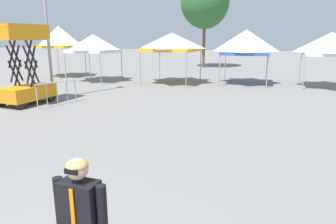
{
  "coord_description": "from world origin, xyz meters",
  "views": [
    {
      "loc": [
        2.45,
        -1.11,
        3.01
      ],
      "look_at": [
        0.32,
        5.35,
        1.3
      ],
      "focal_mm": 32.13,
      "sensor_mm": 36.0,
      "label": 1
    }
  ],
  "objects_px": {
    "canopy_tent_right_of_center": "(93,43)",
    "canopy_tent_behind_center": "(331,44)",
    "canopy_tent_far_right": "(246,42)",
    "scissor_lift": "(25,80)",
    "canopy_tent_behind_left": "(172,42)",
    "crowd_barrier_by_lift": "(57,89)",
    "canopy_tent_far_left": "(59,37)",
    "person_foreground": "(82,222)",
    "tree_behind_tents_left": "(205,2)"
  },
  "relations": [
    {
      "from": "tree_behind_tents_left",
      "to": "crowd_barrier_by_lift",
      "type": "bearing_deg",
      "value": -98.06
    },
    {
      "from": "canopy_tent_far_left",
      "to": "crowd_barrier_by_lift",
      "type": "relative_size",
      "value": 1.87
    },
    {
      "from": "canopy_tent_behind_left",
      "to": "crowd_barrier_by_lift",
      "type": "distance_m",
      "value": 8.64
    },
    {
      "from": "canopy_tent_behind_left",
      "to": "tree_behind_tents_left",
      "type": "relative_size",
      "value": 0.39
    },
    {
      "from": "canopy_tent_behind_center",
      "to": "tree_behind_tents_left",
      "type": "relative_size",
      "value": 0.37
    },
    {
      "from": "crowd_barrier_by_lift",
      "to": "person_foreground",
      "type": "bearing_deg",
      "value": -50.51
    },
    {
      "from": "scissor_lift",
      "to": "canopy_tent_behind_left",
      "type": "bearing_deg",
      "value": 61.97
    },
    {
      "from": "canopy_tent_right_of_center",
      "to": "canopy_tent_behind_left",
      "type": "relative_size",
      "value": 0.93
    },
    {
      "from": "canopy_tent_far_left",
      "to": "person_foreground",
      "type": "relative_size",
      "value": 2.13
    },
    {
      "from": "canopy_tent_far_left",
      "to": "canopy_tent_far_right",
      "type": "bearing_deg",
      "value": 2.75
    },
    {
      "from": "canopy_tent_behind_left",
      "to": "canopy_tent_far_right",
      "type": "relative_size",
      "value": 0.99
    },
    {
      "from": "scissor_lift",
      "to": "tree_behind_tents_left",
      "type": "distance_m",
      "value": 20.47
    },
    {
      "from": "person_foreground",
      "to": "tree_behind_tents_left",
      "type": "distance_m",
      "value": 28.53
    },
    {
      "from": "scissor_lift",
      "to": "crowd_barrier_by_lift",
      "type": "height_order",
      "value": "scissor_lift"
    },
    {
      "from": "canopy_tent_far_right",
      "to": "crowd_barrier_by_lift",
      "type": "xyz_separation_m",
      "value": [
        -7.47,
        -9.2,
        -1.92
      ]
    },
    {
      "from": "canopy_tent_behind_left",
      "to": "crowd_barrier_by_lift",
      "type": "relative_size",
      "value": 1.69
    },
    {
      "from": "canopy_tent_right_of_center",
      "to": "person_foreground",
      "type": "distance_m",
      "value": 18.5
    },
    {
      "from": "canopy_tent_far_left",
      "to": "tree_behind_tents_left",
      "type": "xyz_separation_m",
      "value": [
        8.95,
        10.54,
        3.3
      ]
    },
    {
      "from": "canopy_tent_far_right",
      "to": "tree_behind_tents_left",
      "type": "xyz_separation_m",
      "value": [
        -4.76,
        9.88,
        3.62
      ]
    },
    {
      "from": "canopy_tent_far_left",
      "to": "canopy_tent_behind_left",
      "type": "xyz_separation_m",
      "value": [
        9.14,
        -0.63,
        -0.32
      ]
    },
    {
      "from": "scissor_lift",
      "to": "person_foreground",
      "type": "height_order",
      "value": "scissor_lift"
    },
    {
      "from": "canopy_tent_far_right",
      "to": "canopy_tent_behind_center",
      "type": "bearing_deg",
      "value": -1.45
    },
    {
      "from": "canopy_tent_right_of_center",
      "to": "scissor_lift",
      "type": "relative_size",
      "value": 0.9
    },
    {
      "from": "canopy_tent_far_right",
      "to": "person_foreground",
      "type": "xyz_separation_m",
      "value": [
        -0.37,
        -17.81,
        -1.64
      ]
    },
    {
      "from": "scissor_lift",
      "to": "crowd_barrier_by_lift",
      "type": "distance_m",
      "value": 1.54
    },
    {
      "from": "canopy_tent_behind_left",
      "to": "canopy_tent_behind_center",
      "type": "distance_m",
      "value": 9.52
    },
    {
      "from": "canopy_tent_behind_center",
      "to": "crowd_barrier_by_lift",
      "type": "xyz_separation_m",
      "value": [
        -12.34,
        -9.07,
        -1.84
      ]
    },
    {
      "from": "crowd_barrier_by_lift",
      "to": "canopy_tent_far_right",
      "type": "bearing_deg",
      "value": 50.93
    },
    {
      "from": "canopy_tent_far_right",
      "to": "canopy_tent_behind_left",
      "type": "bearing_deg",
      "value": -164.32
    },
    {
      "from": "canopy_tent_behind_center",
      "to": "scissor_lift",
      "type": "distance_m",
      "value": 16.75
    },
    {
      "from": "scissor_lift",
      "to": "tree_behind_tents_left",
      "type": "height_order",
      "value": "tree_behind_tents_left"
    },
    {
      "from": "canopy_tent_right_of_center",
      "to": "canopy_tent_behind_center",
      "type": "relative_size",
      "value": 0.97
    },
    {
      "from": "canopy_tent_far_left",
      "to": "canopy_tent_far_right",
      "type": "distance_m",
      "value": 13.73
    },
    {
      "from": "canopy_tent_right_of_center",
      "to": "canopy_tent_far_left",
      "type": "bearing_deg",
      "value": 160.06
    },
    {
      "from": "canopy_tent_right_of_center",
      "to": "crowd_barrier_by_lift",
      "type": "bearing_deg",
      "value": -71.09
    },
    {
      "from": "canopy_tent_far_left",
      "to": "person_foreground",
      "type": "distance_m",
      "value": 21.82
    },
    {
      "from": "tree_behind_tents_left",
      "to": "canopy_tent_behind_left",
      "type": "bearing_deg",
      "value": -89.02
    },
    {
      "from": "canopy_tent_right_of_center",
      "to": "scissor_lift",
      "type": "height_order",
      "value": "scissor_lift"
    },
    {
      "from": "canopy_tent_far_left",
      "to": "tree_behind_tents_left",
      "type": "relative_size",
      "value": 0.43
    },
    {
      "from": "canopy_tent_far_right",
      "to": "scissor_lift",
      "type": "relative_size",
      "value": 0.98
    },
    {
      "from": "canopy_tent_behind_left",
      "to": "canopy_tent_behind_center",
      "type": "relative_size",
      "value": 1.04
    },
    {
      "from": "canopy_tent_right_of_center",
      "to": "tree_behind_tents_left",
      "type": "height_order",
      "value": "tree_behind_tents_left"
    },
    {
      "from": "canopy_tent_far_left",
      "to": "person_foreground",
      "type": "bearing_deg",
      "value": -52.12
    },
    {
      "from": "canopy_tent_behind_center",
      "to": "person_foreground",
      "type": "height_order",
      "value": "canopy_tent_behind_center"
    },
    {
      "from": "canopy_tent_right_of_center",
      "to": "person_foreground",
      "type": "height_order",
      "value": "canopy_tent_right_of_center"
    },
    {
      "from": "scissor_lift",
      "to": "person_foreground",
      "type": "xyz_separation_m",
      "value": [
        8.56,
        -8.33,
        -0.07
      ]
    },
    {
      "from": "tree_behind_tents_left",
      "to": "scissor_lift",
      "type": "bearing_deg",
      "value": -102.16
    },
    {
      "from": "tree_behind_tents_left",
      "to": "person_foreground",
      "type": "bearing_deg",
      "value": -80.99
    },
    {
      "from": "person_foreground",
      "to": "tree_behind_tents_left",
      "type": "height_order",
      "value": "tree_behind_tents_left"
    },
    {
      "from": "person_foreground",
      "to": "crowd_barrier_by_lift",
      "type": "bearing_deg",
      "value": 129.49
    }
  ]
}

